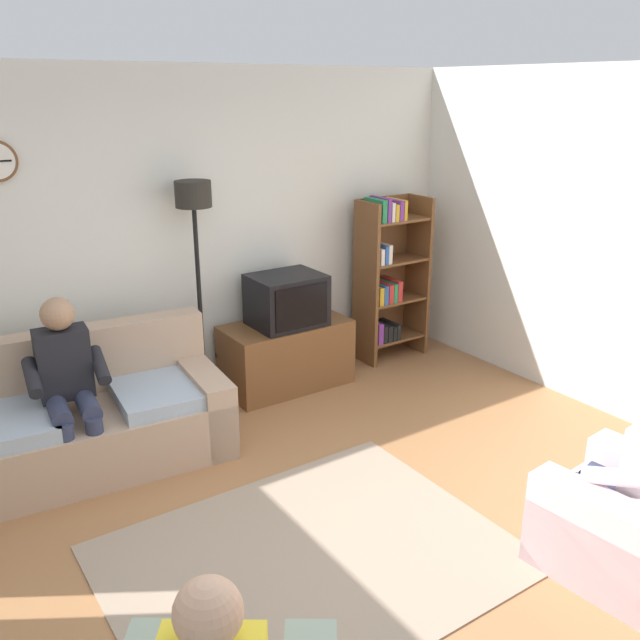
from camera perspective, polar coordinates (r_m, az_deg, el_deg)
name	(u,v)px	position (r m, az deg, el deg)	size (l,w,h in m)	color
ground_plane	(357,561)	(4.02, 3.15, -19.71)	(12.00, 12.00, 0.00)	#9E6B42
back_wall_assembly	(161,241)	(5.61, -13.27, 6.55)	(6.20, 0.17, 2.70)	silver
couch	(86,422)	(5.02, -19.15, -8.14)	(1.97, 1.05, 0.90)	tan
tv_stand	(286,355)	(5.95, -2.88, -2.95)	(1.10, 0.56, 0.58)	brown
tv	(287,300)	(5.75, -2.84, 1.70)	(0.60, 0.49, 0.44)	black
bookshelf	(387,277)	(6.48, 5.67, 3.65)	(0.68, 0.36, 1.58)	brown
floor_lamp	(195,233)	(5.37, -10.48, 7.27)	(0.28, 0.28, 1.85)	black
area_rug	(310,558)	(4.04, -0.83, -19.45)	(2.20, 1.70, 0.01)	gray
person_on_couch	(68,380)	(4.74, -20.54, -4.78)	(0.54, 0.56, 1.24)	black
person_in_right_armchair	(634,469)	(4.02, 25.03, -11.37)	(0.54, 0.56, 1.12)	silver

